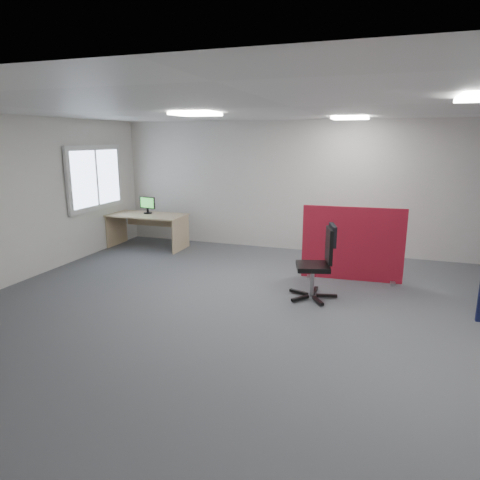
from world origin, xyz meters
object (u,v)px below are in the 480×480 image
(second_desk, at_px, (148,222))
(office_chair, at_px, (321,258))
(monitor_second, at_px, (147,204))
(red_divider, at_px, (352,245))

(second_desk, relative_size, office_chair, 1.50)
(monitor_second, distance_m, office_chair, 4.55)
(second_desk, distance_m, office_chair, 4.47)
(second_desk, xyz_separation_m, monitor_second, (-0.05, 0.07, 0.38))
(second_desk, bearing_deg, office_chair, -25.81)
(red_divider, height_order, office_chair, red_divider)
(monitor_second, height_order, office_chair, office_chair)
(red_divider, height_order, monitor_second, red_divider)
(monitor_second, bearing_deg, office_chair, -15.79)
(red_divider, bearing_deg, monitor_second, 164.34)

